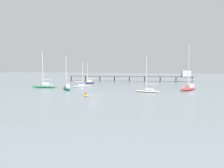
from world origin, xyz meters
The scene contains 11 objects.
ground_plane centered at (0.00, 0.00, 0.00)m, with size 400.00×400.00×0.00m, color gray.
pier centered at (12.77, 55.99, 3.37)m, with size 66.93×12.55×5.91m.
sailboat_green centered at (-24.78, 13.19, 0.81)m, with size 9.88×3.84×13.70m.
sailboat_white centered at (-12.93, 20.64, 0.56)m, with size 6.32×6.27×9.45m.
sailboat_cream centered at (13.99, 10.09, 0.66)m, with size 7.99×3.19×11.47m.
sailboat_teal centered at (-13.59, 9.55, 0.82)m, with size 6.42×7.10×11.68m.
sailboat_navy centered at (-15.96, 34.90, 0.71)m, with size 6.47×4.97×9.85m.
sailboat_red centered at (26.81, 19.07, 0.90)m, with size 7.04×9.41×14.90m.
dinghy_yellow centered at (-1.40, -2.54, 0.22)m, with size 2.09×2.76×1.14m.
mooring_buoy_outer centered at (-15.41, 29.01, 0.38)m, with size 0.76×0.76×0.76m, color silver.
mooring_buoy_far centered at (-27.19, 22.00, 0.31)m, with size 0.61×0.61×0.61m, color silver.
Camera 1 is at (19.80, -52.49, 7.87)m, focal length 32.15 mm.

